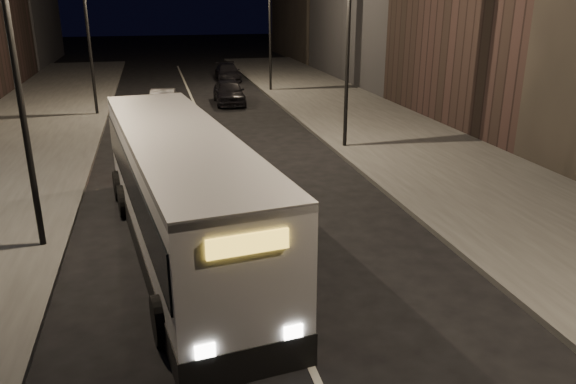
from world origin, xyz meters
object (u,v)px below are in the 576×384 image
streetlight_left_far (92,16)px  car_far (228,72)px  streetlight_right_mid (343,23)px  car_mid (164,99)px  cyclist_on_bicycle (290,256)px  city_bus (181,187)px  streetlight_right_far (266,12)px  streetlight_left_near (24,43)px  car_near (229,92)px

streetlight_left_far → car_far: 15.84m
streetlight_right_mid → car_mid: bearing=123.4°
cyclist_on_bicycle → car_far: size_ratio=0.44×
city_bus → streetlight_left_far: bearing=92.6°
streetlight_right_mid → streetlight_left_far: same height
streetlight_right_mid → car_far: streetlight_right_mid is taller
cyclist_on_bicycle → car_mid: cyclist_on_bicycle is taller
car_mid → car_far: 12.58m
streetlight_left_far → streetlight_right_far: bearing=29.4°
streetlight_right_mid → streetlight_left_near: bearing=-143.1°
streetlight_right_mid → streetlight_left_near: same height
streetlight_left_far → car_far: size_ratio=1.82×
cyclist_on_bicycle → car_far: cyclist_on_bicycle is taller
streetlight_left_far → car_near: size_ratio=1.85×
streetlight_left_far → city_bus: streetlight_left_far is taller
streetlight_left_far → cyclist_on_bicycle: streetlight_left_far is taller
streetlight_left_near → streetlight_left_far: (0.00, 18.00, 0.00)m
car_near → streetlight_left_near: bearing=-108.7°
car_mid → streetlight_right_mid: bearing=128.6°
car_near → car_far: (1.31, 10.26, -0.10)m
streetlight_right_mid → car_near: streetlight_right_mid is taller
car_near → cyclist_on_bicycle: bearing=-92.5°
streetlight_right_far → car_near: (-3.20, -3.94, -4.61)m
city_bus → car_near: (4.06, 20.85, -0.99)m
streetlight_left_near → city_bus: bearing=-13.1°
streetlight_right_far → car_far: 8.11m
streetlight_left_near → cyclist_on_bicycle: bearing=-29.4°
streetlight_right_mid → city_bus: size_ratio=0.67×
car_far → car_near: bearing=-95.9°
streetlight_right_far → streetlight_left_near: bearing=-114.0°
streetlight_left_near → car_far: bearing=73.9°
streetlight_left_far → car_near: bearing=15.4°
streetlight_left_far → car_mid: (3.47, 0.91, -4.71)m
streetlight_right_far → streetlight_left_far: same height
streetlight_left_near → cyclist_on_bicycle: 8.10m
streetlight_left_far → streetlight_right_mid: bearing=-43.2°
car_near → streetlight_left_far: bearing=-162.9°
streetlight_right_far → streetlight_left_far: size_ratio=1.00×
streetlight_right_mid → cyclist_on_bicycle: (-4.93, -11.24, -4.71)m
streetlight_right_far → streetlight_left_far: bearing=-150.6°
city_bus → car_near: bearing=71.3°
streetlight_right_mid → cyclist_on_bicycle: 13.15m
streetlight_right_far → car_near: size_ratio=1.85×
streetlight_right_far → cyclist_on_bicycle: (-4.93, -27.24, -4.71)m
cyclist_on_bicycle → streetlight_left_near: bearing=161.6°
streetlight_right_mid → car_mid: 13.89m
car_far → streetlight_right_far: bearing=-71.9°
streetlight_right_mid → streetlight_left_near: size_ratio=1.00×
car_near → car_mid: size_ratio=1.11×
streetlight_right_mid → cyclist_on_bicycle: size_ratio=4.19×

